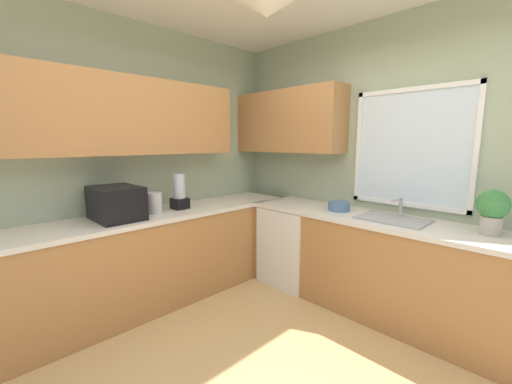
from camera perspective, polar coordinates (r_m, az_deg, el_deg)
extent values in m
cube|color=#9EAD8E|center=(3.32, 23.23, 4.75)|extent=(3.80, 0.06, 2.72)
cube|color=#9EAD8E|center=(3.40, -21.77, 4.92)|extent=(0.06, 3.56, 2.72)
cube|color=silver|center=(3.21, 26.34, 7.15)|extent=(0.97, 0.02, 1.00)
cube|color=white|center=(3.24, 26.94, 16.34)|extent=(1.05, 0.04, 0.04)
cube|color=white|center=(3.25, 25.65, -1.99)|extent=(1.05, 0.04, 0.04)
cube|color=white|center=(3.40, 18.21, 7.68)|extent=(0.04, 0.04, 1.08)
cube|color=white|center=(3.07, 35.20, 6.40)|extent=(0.04, 0.04, 1.08)
cube|color=#AD7542|center=(3.15, -24.30, 12.51)|extent=(0.32, 2.41, 0.70)
cube|color=#AD7542|center=(3.75, 5.79, 12.56)|extent=(1.40, 0.32, 0.70)
cone|color=silver|center=(1.96, 1.91, 31.04)|extent=(0.44, 0.44, 0.14)
cube|color=#AD7542|center=(3.28, -18.44, -11.74)|extent=(0.62, 3.14, 0.85)
cube|color=silver|center=(3.16, -18.85, -4.12)|extent=(0.65, 3.17, 0.04)
cube|color=#AD7542|center=(3.13, 23.35, -13.05)|extent=(2.86, 0.62, 0.85)
cube|color=silver|center=(3.00, 23.88, -5.09)|extent=(2.89, 0.65, 0.04)
cube|color=white|center=(3.62, 6.93, -9.43)|extent=(0.60, 0.60, 0.85)
cube|color=black|center=(3.01, -24.04, -1.83)|extent=(0.48, 0.36, 0.29)
cylinder|color=#B7B7BC|center=(3.14, -17.90, -1.88)|extent=(0.14, 0.14, 0.20)
cube|color=#9EA0A5|center=(3.00, 23.58, -4.59)|extent=(0.56, 0.40, 0.02)
cylinder|color=#B7B7BC|center=(3.13, 24.78, -2.52)|extent=(0.03, 0.03, 0.18)
cylinder|color=#B7B7BC|center=(3.02, 24.21, -1.23)|extent=(0.02, 0.20, 0.02)
cylinder|color=#B2A899|center=(2.86, 36.84, -4.94)|extent=(0.13, 0.13, 0.14)
sphere|color=#3D8442|center=(2.84, 37.14, -1.81)|extent=(0.21, 0.21, 0.21)
cylinder|color=#4C7099|center=(3.22, 14.85, -2.50)|extent=(0.21, 0.21, 0.09)
cube|color=black|center=(3.30, -13.66, -2.01)|extent=(0.15, 0.15, 0.11)
cylinder|color=#B2BCC6|center=(3.27, -13.78, 1.09)|extent=(0.12, 0.12, 0.25)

